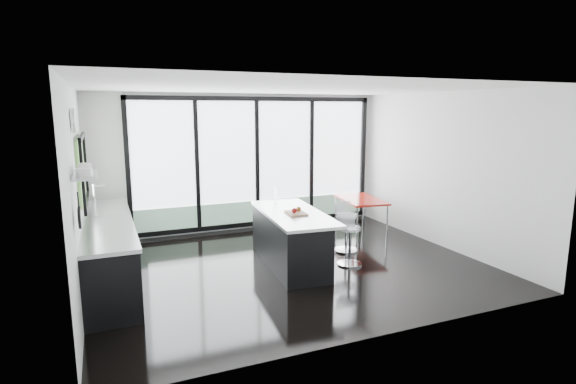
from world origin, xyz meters
name	(u,v)px	position (x,y,z in m)	size (l,w,h in m)	color
floor	(289,266)	(0.00, 0.00, 0.00)	(6.00, 5.00, 0.00)	black
ceiling	(290,88)	(0.00, 0.00, 2.80)	(6.00, 5.00, 0.00)	white
wall_back	(256,168)	(0.27, 2.47, 1.27)	(6.00, 0.09, 2.80)	silver
wall_front	(382,214)	(0.00, -2.50, 1.40)	(6.00, 0.00, 2.80)	silver
wall_left	(80,178)	(-2.97, 0.27, 1.56)	(0.26, 5.00, 2.80)	silver
wall_right	(442,170)	(3.00, 0.00, 1.40)	(0.00, 5.00, 2.80)	silver
counter_cabinets	(109,251)	(-2.67, 0.40, 0.46)	(0.69, 3.24, 1.36)	black
island	(289,238)	(0.02, 0.06, 0.44)	(1.07, 2.19, 1.13)	black
bar_stool_near	(350,246)	(0.92, -0.33, 0.32)	(0.40, 0.40, 0.63)	silver
bar_stool_far	(346,233)	(1.22, 0.31, 0.34)	(0.42, 0.42, 0.68)	silver
red_table	(360,215)	(2.16, 1.36, 0.34)	(0.73, 1.29, 0.69)	#9F1E14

